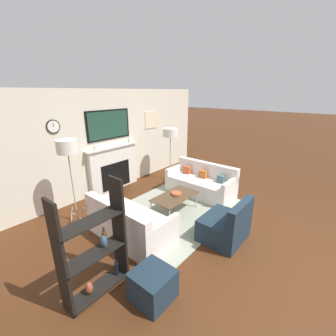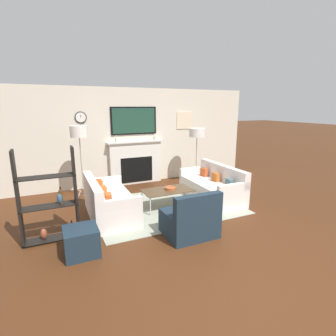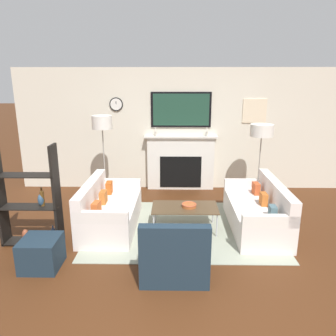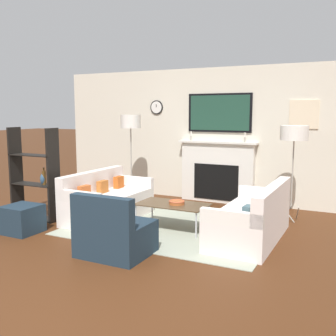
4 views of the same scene
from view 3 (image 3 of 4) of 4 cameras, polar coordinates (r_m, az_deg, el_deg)
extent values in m
cube|color=beige|center=(7.40, 2.25, 6.66)|extent=(7.34, 0.07, 2.70)
cube|color=silver|center=(7.44, 2.21, 0.80)|extent=(1.50, 0.16, 1.20)
cube|color=black|center=(7.41, 2.21, -0.71)|extent=(0.93, 0.01, 0.72)
cube|color=silver|center=(7.29, 2.26, 5.48)|extent=(1.62, 0.22, 0.04)
cylinder|color=#B2AD9E|center=(7.26, -2.21, 5.99)|extent=(0.04, 0.04, 0.10)
cylinder|color=white|center=(7.24, -2.21, 6.73)|extent=(0.03, 0.03, 0.09)
cylinder|color=#B2AD9E|center=(7.29, 6.73, 5.93)|extent=(0.04, 0.04, 0.10)
cylinder|color=white|center=(7.27, 6.75, 6.67)|extent=(0.03, 0.03, 0.09)
cube|color=black|center=(7.30, 2.29, 10.11)|extent=(1.32, 0.04, 0.77)
cube|color=#1E4233|center=(7.28, 2.30, 10.10)|extent=(1.23, 0.01, 0.69)
cylinder|color=black|center=(7.39, -9.01, 10.91)|extent=(0.29, 0.02, 0.29)
cylinder|color=silver|center=(7.38, -9.03, 10.90)|extent=(0.25, 0.00, 0.25)
cube|color=black|center=(7.37, -9.05, 11.15)|extent=(0.01, 0.00, 0.06)
cube|color=beige|center=(7.52, 14.84, 9.58)|extent=(0.52, 0.02, 0.52)
cube|color=#969C89|center=(5.71, 2.61, -10.31)|extent=(3.13, 2.31, 0.01)
cube|color=silver|center=(5.71, -9.80, -8.12)|extent=(0.86, 1.66, 0.45)
cube|color=silver|center=(5.64, -13.36, -4.23)|extent=(0.19, 1.65, 0.36)
cube|color=silver|center=(6.31, -8.56, -2.70)|extent=(0.84, 0.11, 0.18)
cube|color=silver|center=(4.89, -11.75, -8.38)|extent=(0.84, 0.11, 0.18)
cube|color=#B6511B|center=(6.06, -10.21, -3.40)|extent=(0.11, 0.22, 0.21)
cube|color=#B16026|center=(5.61, -11.21, -5.01)|extent=(0.10, 0.21, 0.21)
cube|color=#C05927|center=(5.18, -12.38, -6.89)|extent=(0.12, 0.22, 0.21)
cube|color=silver|center=(5.79, 14.90, -8.17)|extent=(0.82, 1.79, 0.43)
cube|color=silver|center=(5.73, 18.34, -4.34)|extent=(0.17, 1.78, 0.38)
cube|color=silver|center=(4.92, 17.41, -8.80)|extent=(0.81, 0.10, 0.18)
cube|color=white|center=(6.45, 13.38, -2.68)|extent=(0.81, 0.10, 0.18)
cube|color=#48646D|center=(5.23, 17.76, -7.30)|extent=(0.11, 0.20, 0.19)
cube|color=#B95F25|center=(5.70, 16.31, -5.21)|extent=(0.10, 0.20, 0.20)
cube|color=#BA4E28|center=(6.18, 15.08, -3.46)|extent=(0.11, 0.21, 0.21)
cube|color=#1B2B38|center=(4.41, 1.11, -15.54)|extent=(0.86, 0.73, 0.43)
cube|color=#1B2B38|center=(3.95, 1.17, -12.63)|extent=(0.86, 0.14, 0.39)
cube|color=#4C3823|center=(5.48, 2.95, -6.86)|extent=(1.09, 0.60, 0.02)
cylinder|color=#B7B7BC|center=(5.33, -2.50, -9.95)|extent=(0.02, 0.02, 0.40)
cylinder|color=#B7B7BC|center=(5.37, 8.50, -9.92)|extent=(0.02, 0.02, 0.40)
cylinder|color=#B7B7BC|center=(5.81, -2.21, -7.73)|extent=(0.02, 0.02, 0.40)
cylinder|color=#B7B7BC|center=(5.85, 7.84, -7.72)|extent=(0.02, 0.02, 0.40)
cylinder|color=#AD5729|center=(5.48, 3.70, -6.53)|extent=(0.24, 0.24, 0.05)
torus|color=#B95233|center=(5.47, 3.70, -6.31)|extent=(0.25, 0.25, 0.02)
cylinder|color=#9E998E|center=(7.02, -9.88, -4.30)|extent=(0.09, 0.23, 0.28)
cylinder|color=#9E998E|center=(7.10, -11.29, -4.16)|extent=(0.17, 0.19, 0.28)
cylinder|color=#9E998E|center=(6.92, -11.14, -4.67)|extent=(0.23, 0.07, 0.28)
cylinder|color=#9E998E|center=(6.80, -11.09, 1.58)|extent=(0.02, 0.02, 1.23)
cylinder|color=white|center=(6.66, -11.42, 7.83)|extent=(0.40, 0.40, 0.26)
cylinder|color=#9E998E|center=(7.16, 15.97, -4.42)|extent=(0.09, 0.23, 0.26)
cylinder|color=#9E998E|center=(7.15, 14.45, -4.33)|extent=(0.17, 0.19, 0.26)
cylinder|color=#9E998E|center=(7.00, 15.23, -4.83)|extent=(0.23, 0.07, 0.26)
cylinder|color=#9E998E|center=(6.90, 15.61, 0.78)|extent=(0.02, 0.02, 1.11)
cylinder|color=white|center=(6.77, 16.03, 6.33)|extent=(0.46, 0.46, 0.24)
cube|color=black|center=(5.53, -27.18, -4.26)|extent=(0.04, 0.28, 1.56)
cube|color=black|center=(5.19, -18.80, -4.59)|extent=(0.04, 0.28, 1.56)
cube|color=black|center=(5.63, -22.30, -11.67)|extent=(0.89, 0.28, 0.02)
cube|color=black|center=(5.40, -22.92, -6.23)|extent=(0.89, 0.28, 0.01)
cube|color=black|center=(5.25, -23.49, -1.14)|extent=(0.89, 0.28, 0.02)
ellipsoid|color=#355471|center=(5.32, -21.24, -5.21)|extent=(0.10, 0.10, 0.19)
cylinder|color=brown|center=(5.31, -21.05, -4.98)|extent=(0.06, 0.06, 0.23)
cylinder|color=brown|center=(5.26, -21.20, -3.48)|extent=(0.03, 0.03, 0.06)
cylinder|color=black|center=(5.47, -19.31, -10.92)|extent=(0.06, 0.06, 0.20)
cylinder|color=black|center=(5.41, -19.43, -9.70)|extent=(0.03, 0.03, 0.05)
ellipsoid|color=brown|center=(5.65, -23.57, -10.61)|extent=(0.11, 0.11, 0.18)
cube|color=#1B2B38|center=(4.86, -21.20, -13.63)|extent=(0.50, 0.50, 0.42)
camera|label=1|loc=(4.11, -56.76, 10.76)|focal=24.00mm
camera|label=2|loc=(2.11, -84.48, -6.75)|focal=28.00mm
camera|label=4|loc=(2.89, 92.54, -14.66)|focal=42.00mm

